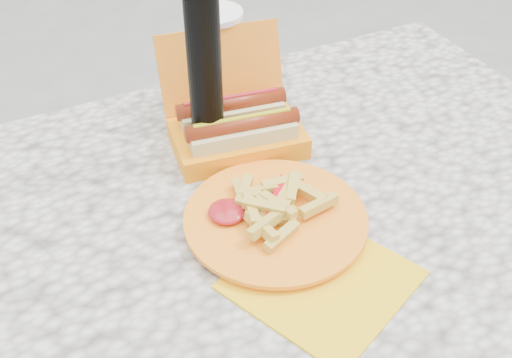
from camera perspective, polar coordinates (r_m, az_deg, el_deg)
name	(u,v)px	position (r m, az deg, el deg)	size (l,w,h in m)	color
picnic_table	(254,268)	(1.00, -0.21, -7.96)	(1.20, 0.80, 0.75)	beige
hotdog_box	(236,126)	(1.03, -1.80, 4.75)	(0.23, 0.21, 0.16)	orange
fries_plate	(278,222)	(0.89, 1.93, -3.84)	(0.27, 0.38, 0.05)	#ECB40E
soda_cup	(217,58)	(1.12, -3.45, 10.73)	(0.09, 0.09, 0.17)	orange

